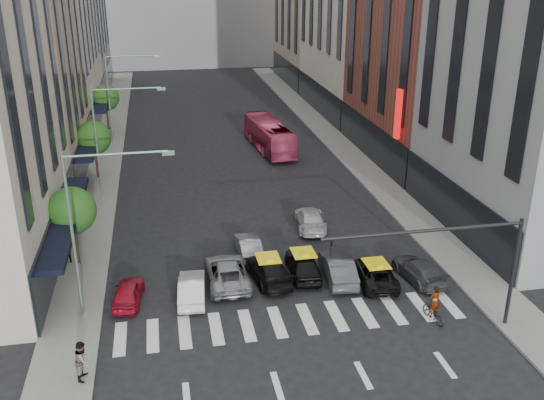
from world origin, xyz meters
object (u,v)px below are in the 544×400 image
car_red (128,292)px  pedestrian_far (67,250)px  bus (269,135)px  streetlamp_mid (108,129)px  streetlamp_near (90,212)px  motorcycle (433,313)px  taxi_left (268,269)px  car_white_front (192,288)px  streetlamp_far (118,87)px  taxi_center (303,264)px  pedestrian_near (83,360)px

car_red → pedestrian_far: size_ratio=2.14×
pedestrian_far → bus: bearing=-135.4°
pedestrian_far → streetlamp_mid: bearing=-111.3°
streetlamp_near → motorcycle: (17.07, -3.89, -5.44)m
car_red → taxi_left: size_ratio=0.75×
car_white_front → taxi_left: size_ratio=0.84×
car_white_front → taxi_left: (4.56, 1.34, 0.03)m
streetlamp_far → taxi_left: 31.85m
streetlamp_mid → taxi_center: size_ratio=2.08×
taxi_left → taxi_center: size_ratio=1.12×
streetlamp_far → taxi_left: size_ratio=1.86×
streetlamp_mid → pedestrian_far: (-2.37, -9.84, -4.91)m
streetlamp_far → car_red: size_ratio=2.49×
streetlamp_mid → taxi_center: 18.75m
taxi_left → bus: (4.85, 25.67, 0.78)m
streetlamp_near → taxi_center: bearing=10.6°
streetlamp_mid → pedestrian_near: bearing=-91.0°
streetlamp_far → car_white_front: streetlamp_far is taller
taxi_center → motorcycle: bearing=135.8°
car_white_front → taxi_center: (6.70, 1.48, 0.06)m
taxi_center → bus: (2.70, 25.52, 0.74)m
streetlamp_far → pedestrian_far: (-2.37, -25.84, -4.91)m
taxi_center → pedestrian_far: bearing=-12.6°
streetlamp_mid → pedestrian_near: (-0.36, -21.46, -4.81)m
streetlamp_near → taxi_left: (9.40, 2.02, -5.20)m
streetlamp_near → bus: streetlamp_near is taller
streetlamp_near → taxi_left: 10.93m
taxi_center → pedestrian_near: bearing=36.0°
pedestrian_far → taxi_left: bearing=152.9°
streetlamp_near → streetlamp_mid: size_ratio=1.00×
taxi_left → pedestrian_near: size_ratio=2.57×
streetlamp_near → streetlamp_far: bearing=90.0°
car_red → taxi_center: bearing=-165.6°
car_white_front → streetlamp_mid: bearing=-67.8°
taxi_left → pedestrian_far: (-11.77, 4.14, 0.29)m
pedestrian_near → taxi_left: bearing=-43.1°
taxi_center → pedestrian_near: 14.14m
streetlamp_far → taxi_left: streetlamp_far is taller
taxi_left → pedestrian_near: (-9.76, -7.48, 0.39)m
bus → car_red: bearing=58.9°
car_white_front → pedestrian_near: 8.06m
pedestrian_near → pedestrian_far: pedestrian_near is taller
streetlamp_near → car_white_front: streetlamp_near is taller
car_red → bus: bus is taller
streetlamp_far → car_red: streetlamp_far is taller
streetlamp_near → taxi_center: 12.83m
car_red → motorcycle: car_red is taller
streetlamp_far → motorcycle: bearing=-64.6°
car_white_front → taxi_left: bearing=-159.0°
streetlamp_far → pedestrian_near: streetlamp_far is taller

